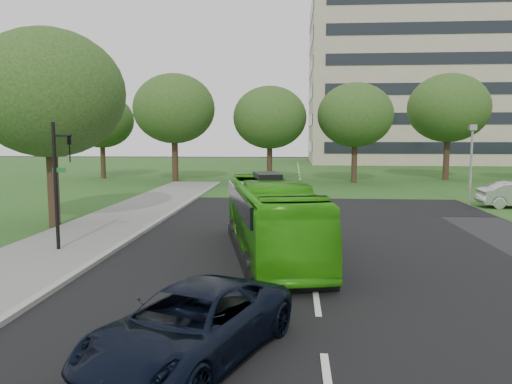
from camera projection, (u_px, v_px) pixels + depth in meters
The scene contains 13 objects.
ground at pixel (309, 249), 18.52m from camera, with size 160.00×160.00×0.00m, color black.
street_surfaces at pixel (296, 186), 41.09m from camera, with size 120.00×120.00×0.15m.
office_building at pixel (441, 81), 76.84m from camera, with size 40.10×20.10×25.00m.
tree_park_a at pixel (174, 109), 44.30m from camera, with size 7.27×7.27×9.66m.
tree_park_b at pixel (270, 118), 44.20m from camera, with size 6.53×6.53×8.56m.
tree_park_c at pixel (355, 115), 43.68m from camera, with size 6.62×6.62×8.80m.
tree_park_d at pixel (448, 108), 46.66m from camera, with size 7.53×7.53×9.96m.
tree_park_f at pixel (102, 121), 48.55m from camera, with size 6.18×6.18×8.25m.
tree_side_near at pixel (49, 94), 22.24m from camera, with size 6.72×6.72×8.93m.
bus at pixel (271, 218), 17.39m from camera, with size 2.23×9.53×2.66m, color #34A711.
suv at pixel (191, 325), 9.30m from camera, with size 2.29×4.96×1.38m, color black.
traffic_light at pixel (59, 177), 17.62m from camera, with size 0.75×0.22×4.67m.
camera_pole at pixel (472, 154), 29.81m from camera, with size 0.50×0.46×4.85m.
Camera 1 is at (-0.61, -18.26, 4.21)m, focal length 35.00 mm.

